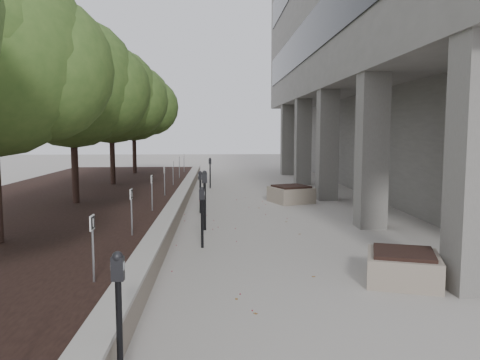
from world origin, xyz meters
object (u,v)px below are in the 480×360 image
object	(u,v)px
crabapple_tree_3	(73,110)
parking_meter_4	(200,192)
parking_meter_3	(205,200)
parking_meter_1	(119,321)
parking_meter_2	(202,217)
crabapple_tree_5	(134,119)
planter_back	(291,194)
crabapple_tree_4	(111,116)
planter_front	(403,267)
parking_meter_5	(210,173)

from	to	relation	value
crabapple_tree_3	parking_meter_4	bearing A→B (deg)	5.58
parking_meter_3	parking_meter_1	bearing A→B (deg)	-92.79
parking_meter_2	parking_meter_3	distance (m)	1.84
parking_meter_4	crabapple_tree_5	bearing A→B (deg)	91.83
crabapple_tree_3	planter_back	distance (m)	7.74
crabapple_tree_4	crabapple_tree_5	xyz separation A→B (m)	(0.00, 5.00, 0.00)
parking_meter_4	planter_back	size ratio (longest dim) A/B	1.01
crabapple_tree_3	crabapple_tree_5	xyz separation A→B (m)	(0.00, 10.00, 0.00)
parking_meter_2	parking_meter_3	world-z (taller)	parking_meter_3
planter_back	crabapple_tree_3	bearing A→B (deg)	-160.48
planter_back	parking_meter_2	bearing A→B (deg)	-114.53
crabapple_tree_5	parking_meter_4	bearing A→B (deg)	-69.17
parking_meter_1	crabapple_tree_3	bearing A→B (deg)	110.63
crabapple_tree_3	crabapple_tree_5	distance (m)	10.00
planter_front	parking_meter_4	bearing A→B (deg)	117.76
crabapple_tree_4	parking_meter_5	size ratio (longest dim) A/B	4.02
planter_back	planter_front	bearing A→B (deg)	-86.79
parking_meter_4	crabapple_tree_3	bearing A→B (deg)	166.58
crabapple_tree_5	crabapple_tree_3	bearing A→B (deg)	-90.00
crabapple_tree_4	crabapple_tree_5	distance (m)	5.00
crabapple_tree_3	parking_meter_2	bearing A→B (deg)	-46.02
planter_front	crabapple_tree_4	bearing A→B (deg)	122.31
parking_meter_2	parking_meter_5	bearing A→B (deg)	99.13
parking_meter_2	planter_front	world-z (taller)	parking_meter_2
crabapple_tree_4	planter_back	size ratio (longest dim) A/B	4.22
parking_meter_2	planter_front	size ratio (longest dim) A/B	1.16
crabapple_tree_4	planter_back	bearing A→B (deg)	-20.87
parking_meter_4	parking_meter_5	world-z (taller)	parking_meter_5
crabapple_tree_5	parking_meter_5	bearing A→B (deg)	-40.94
crabapple_tree_5	planter_front	size ratio (longest dim) A/B	4.72
crabapple_tree_3	planter_front	distance (m)	10.20
crabapple_tree_3	parking_meter_3	world-z (taller)	crabapple_tree_3
parking_meter_5	parking_meter_3	bearing A→B (deg)	-84.11
crabapple_tree_3	planter_front	bearing A→B (deg)	-41.85
crabapple_tree_5	parking_meter_5	xyz separation A→B (m)	(3.87, -3.35, -2.44)
crabapple_tree_3	crabapple_tree_5	bearing A→B (deg)	90.00
parking_meter_2	planter_back	xyz separation A→B (m)	(2.93, 6.42, -0.37)
parking_meter_2	parking_meter_4	xyz separation A→B (m)	(-0.20, 4.36, -0.01)
parking_meter_4	parking_meter_3	bearing A→B (deg)	-104.36
planter_front	planter_back	distance (m)	8.96
crabapple_tree_3	parking_meter_4	xyz separation A→B (m)	(3.67, 0.36, -2.47)
crabapple_tree_3	parking_meter_5	bearing A→B (deg)	59.81
crabapple_tree_4	crabapple_tree_5	bearing A→B (deg)	90.00
crabapple_tree_3	crabapple_tree_5	world-z (taller)	same
crabapple_tree_4	planter_front	world-z (taller)	crabapple_tree_4
parking_meter_3	parking_meter_4	bearing A→B (deg)	96.61
crabapple_tree_3	parking_meter_2	world-z (taller)	crabapple_tree_3
crabapple_tree_3	parking_meter_5	distance (m)	8.07
parking_meter_2	parking_meter_5	size ratio (longest dim) A/B	0.98
parking_meter_3	parking_meter_5	distance (m)	8.81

